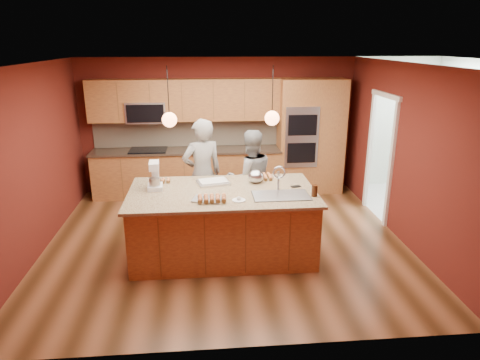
{
  "coord_description": "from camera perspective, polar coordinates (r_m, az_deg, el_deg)",
  "views": [
    {
      "loc": [
        -0.32,
        -6.12,
        3.01
      ],
      "look_at": [
        0.21,
        -0.1,
        1.02
      ],
      "focal_mm": 32.0,
      "sensor_mm": 36.0,
      "label": 1
    }
  ],
  "objects": [
    {
      "name": "floor",
      "position": [
        6.83,
        -1.87,
        -7.99
      ],
      "size": [
        5.5,
        5.5,
        0.0
      ],
      "primitive_type": "plane",
      "color": "#412612",
      "rests_on": "ground"
    },
    {
      "name": "ceiling",
      "position": [
        6.14,
        -2.14,
        15.27
      ],
      "size": [
        5.5,
        5.5,
        0.0
      ],
      "primitive_type": "plane",
      "rotation": [
        3.14,
        0.0,
        0.0
      ],
      "color": "silver",
      "rests_on": "ground"
    },
    {
      "name": "wall_back",
      "position": [
        8.79,
        -2.91,
        7.25
      ],
      "size": [
        5.5,
        0.0,
        5.5
      ],
      "primitive_type": "plane",
      "rotation": [
        1.57,
        0.0,
        0.0
      ],
      "color": "#551812",
      "rests_on": "ground"
    },
    {
      "name": "wall_front",
      "position": [
        4.0,
        -0.0,
        -6.34
      ],
      "size": [
        5.5,
        0.0,
        5.5
      ],
      "primitive_type": "plane",
      "rotation": [
        -1.57,
        0.0,
        0.0
      ],
      "color": "#551812",
      "rests_on": "ground"
    },
    {
      "name": "wall_left",
      "position": [
        6.79,
        -25.86,
        2.18
      ],
      "size": [
        0.0,
        5.0,
        5.0
      ],
      "primitive_type": "plane",
      "rotation": [
        1.57,
        0.0,
        1.57
      ],
      "color": "#551812",
      "rests_on": "ground"
    },
    {
      "name": "wall_right",
      "position": [
        7.05,
        20.97,
        3.33
      ],
      "size": [
        0.0,
        5.0,
        5.0
      ],
      "primitive_type": "plane",
      "rotation": [
        1.57,
        0.0,
        -1.57
      ],
      "color": "#551812",
      "rests_on": "ground"
    },
    {
      "name": "cabinet_run",
      "position": [
        8.62,
        -7.34,
        4.42
      ],
      "size": [
        3.74,
        0.64,
        2.3
      ],
      "color": "brown",
      "rests_on": "floor"
    },
    {
      "name": "oven_column",
      "position": [
        8.79,
        9.36,
        5.72
      ],
      "size": [
        1.3,
        0.62,
        2.3
      ],
      "color": "brown",
      "rests_on": "floor"
    },
    {
      "name": "doorway_trim",
      "position": [
        7.81,
        18.12,
        2.73
      ],
      "size": [
        0.08,
        1.11,
        2.2
      ],
      "primitive_type": null,
      "color": "white",
      "rests_on": "wall_right"
    },
    {
      "name": "laundry_room",
      "position": [
        8.75,
        27.63,
        9.18
      ],
      "size": [
        2.6,
        2.7,
        2.7
      ],
      "color": "beige",
      "rests_on": "ground"
    },
    {
      "name": "pendant_left",
      "position": [
        5.81,
        -9.39,
        7.97
      ],
      "size": [
        0.2,
        0.2,
        0.8
      ],
      "color": "black",
      "rests_on": "ceiling"
    },
    {
      "name": "pendant_right",
      "position": [
        5.87,
        4.29,
        8.27
      ],
      "size": [
        0.2,
        0.2,
        0.8
      ],
      "color": "black",
      "rests_on": "ceiling"
    },
    {
      "name": "island",
      "position": [
        6.23,
        -2.18,
        -5.6
      ],
      "size": [
        2.65,
        1.48,
        1.35
      ],
      "color": "brown",
      "rests_on": "floor"
    },
    {
      "name": "person_left",
      "position": [
        7.01,
        -5.04,
        0.75
      ],
      "size": [
        0.78,
        0.63,
        1.84
      ],
      "primitive_type": "imported",
      "rotation": [
        0.0,
        0.0,
        3.47
      ],
      "color": "black",
      "rests_on": "floor"
    },
    {
      "name": "person_right",
      "position": [
        7.08,
        1.38,
        0.18
      ],
      "size": [
        0.89,
        0.75,
        1.64
      ],
      "primitive_type": "imported",
      "rotation": [
        0.0,
        0.0,
        3.32
      ],
      "color": "slate",
      "rests_on": "floor"
    },
    {
      "name": "stand_mixer",
      "position": [
        6.22,
        -11.3,
        0.35
      ],
      "size": [
        0.23,
        0.3,
        0.4
      ],
      "rotation": [
        0.0,
        0.0,
        0.07
      ],
      "color": "white",
      "rests_on": "island"
    },
    {
      "name": "sheet_cake",
      "position": [
        6.38,
        -3.6,
        -0.26
      ],
      "size": [
        0.52,
        0.43,
        0.05
      ],
      "rotation": [
        0.0,
        0.0,
        0.22
      ],
      "color": "silver",
      "rests_on": "island"
    },
    {
      "name": "cooling_rack",
      "position": [
        5.73,
        -4.39,
        -2.56
      ],
      "size": [
        0.44,
        0.36,
        0.02
      ],
      "primitive_type": "cube",
      "rotation": [
        0.0,
        0.0,
        -0.26
      ],
      "color": "#A6A9AE",
      "rests_on": "island"
    },
    {
      "name": "mixing_bowl",
      "position": [
        6.39,
        2.13,
        0.49
      ],
      "size": [
        0.24,
        0.24,
        0.2
      ],
      "primitive_type": "ellipsoid",
      "color": "#B1B2B8",
      "rests_on": "island"
    },
    {
      "name": "plate",
      "position": [
        5.69,
        -0.16,
        -2.71
      ],
      "size": [
        0.18,
        0.18,
        0.01
      ],
      "primitive_type": "cylinder",
      "color": "white",
      "rests_on": "island"
    },
    {
      "name": "tumbler",
      "position": [
        5.91,
        9.9,
        -1.41
      ],
      "size": [
        0.08,
        0.08,
        0.16
      ],
      "primitive_type": "cylinder",
      "color": "black",
      "rests_on": "island"
    },
    {
      "name": "phone",
      "position": [
        6.28,
        7.46,
        -0.85
      ],
      "size": [
        0.15,
        0.11,
        0.01
      ],
      "primitive_type": "cube",
      "rotation": [
        0.0,
        0.0,
        0.23
      ],
      "color": "black",
      "rests_on": "island"
    },
    {
      "name": "cupcakes_left",
      "position": [
        6.51,
        -10.51,
        -0.08
      ],
      "size": [
        0.29,
        0.14,
        0.06
      ],
      "primitive_type": null,
      "color": "#D47A46",
      "rests_on": "island"
    },
    {
      "name": "cupcakes_rack",
      "position": [
        5.65,
        -3.75,
        -2.43
      ],
      "size": [
        0.39,
        0.23,
        0.07
      ],
      "primitive_type": null,
      "color": "#D47A46",
      "rests_on": "island"
    },
    {
      "name": "cupcakes_right",
      "position": [
        6.59,
        3.05,
        0.44
      ],
      "size": [
        0.29,
        0.29,
        0.06
      ],
      "primitive_type": null,
      "color": "#D47A46",
      "rests_on": "island"
    },
    {
      "name": "washer",
      "position": [
        8.71,
        26.47,
        -0.84
      ],
      "size": [
        0.63,
        0.64,
        0.91
      ],
      "primitive_type": "cube",
      "rotation": [
        0.0,
        0.0,
        0.11
      ],
      "color": "white",
      "rests_on": "floor"
    },
    {
      "name": "dryer",
      "position": [
        9.2,
        24.75,
        0.87
      ],
      "size": [
        0.75,
        0.76,
        1.08
      ],
      "primitive_type": "cube",
      "rotation": [
        0.0,
        0.0,
        -0.12
      ],
      "color": "white",
      "rests_on": "floor"
    }
  ]
}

